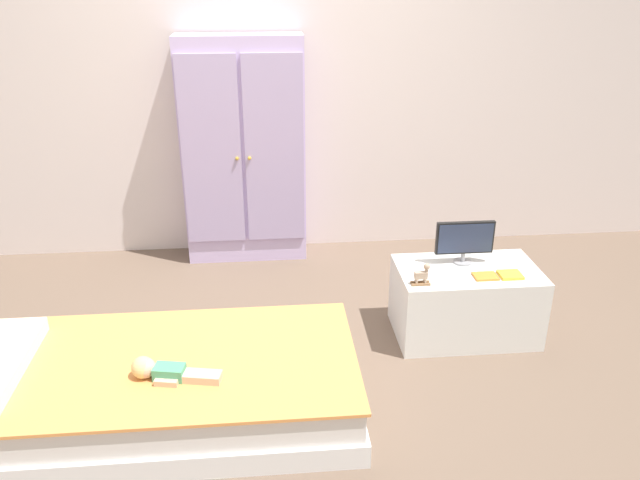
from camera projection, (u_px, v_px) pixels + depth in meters
The scene contains 10 objects.
ground_plane at pixel (274, 368), 3.26m from camera, with size 10.00×10.00×0.02m, color brown.
back_wall at pixel (262, 57), 4.15m from camera, with size 6.40×0.05×2.70m, color silver.
bed at pixel (158, 387), 2.88m from camera, with size 1.83×0.91×0.28m.
doll at pixel (159, 370), 2.70m from camera, with size 0.39×0.15×0.10m.
wardrobe at pixel (244, 152), 4.21m from camera, with size 0.81×0.29×1.51m.
tv_stand at pixel (465, 301), 3.48m from camera, with size 0.76×0.46×0.40m, color silver.
tv_monitor at pixel (465, 239), 3.41m from camera, with size 0.32×0.10×0.24m.
rocking_horse_toy at pixel (423, 275), 3.21m from camera, with size 0.10×0.04×0.12m.
book_orange at pixel (485, 276), 3.30m from camera, with size 0.12×0.09×0.01m, color orange.
book_yellow at pixel (510, 275), 3.31m from camera, with size 0.12×0.10×0.02m, color gold.
Camera 1 is at (-0.01, -2.72, 1.91)m, focal length 35.25 mm.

